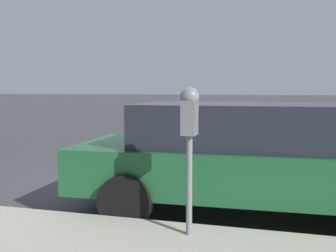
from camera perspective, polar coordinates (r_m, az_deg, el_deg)
name	(u,v)px	position (r m, az deg, el deg)	size (l,w,h in m)	color
ground_plane	(169,186)	(6.70, 0.11, -8.67)	(220.00, 220.00, 0.00)	#424244
parking_meter	(190,123)	(3.85, 3.14, 0.44)	(0.21, 0.19, 1.47)	gray
car_green	(247,156)	(5.21, 11.35, -4.27)	(2.11, 4.60, 1.44)	#1E5B33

